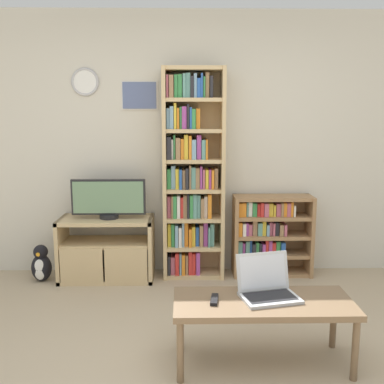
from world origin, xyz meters
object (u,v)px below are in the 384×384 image
tv_stand (107,249)px  bookshelf_tall (191,176)px  penguin_figurine (41,265)px  coffee_table (263,307)px  laptop (267,287)px  bookshelf_short (267,235)px  television (109,199)px  remote_near_laptop (214,299)px

tv_stand → bookshelf_tall: (0.83, 0.10, 0.70)m
penguin_figurine → coffee_table: bearing=-38.5°
bookshelf_tall → laptop: 1.73m
bookshelf_tall → bookshelf_short: (0.77, 0.01, -0.60)m
tv_stand → coffee_table: tv_stand is taller
television → bookshelf_short: 1.62m
tv_stand → television: 0.50m
bookshelf_short → penguin_figurine: size_ratio=2.24×
tv_stand → penguin_figurine: (-0.63, -0.05, -0.14)m
television → bookshelf_tall: size_ratio=0.35×
bookshelf_tall → coffee_table: bearing=-75.3°
television → remote_near_laptop: size_ratio=4.30×
television → bookshelf_tall: (0.79, 0.10, 0.21)m
bookshelf_tall → penguin_figurine: size_ratio=5.65×
bookshelf_short → remote_near_laptop: bookshelf_short is taller
coffee_table → laptop: bearing=63.5°
television → bookshelf_tall: bookshelf_tall is taller
television → remote_near_laptop: bearing=-59.6°
bookshelf_short → penguin_figurine: (-2.23, -0.17, -0.24)m
laptop → television: bearing=117.3°
bookshelf_tall → remote_near_laptop: bookshelf_tall is taller
laptop → remote_near_laptop: laptop is taller
coffee_table → bookshelf_short: bearing=78.7°
television → laptop: bearing=-49.8°
tv_stand → laptop: size_ratio=2.19×
tv_stand → television: television is taller
tv_stand → remote_near_laptop: (0.95, -1.56, 0.14)m
television → penguin_figurine: size_ratio=1.96×
bookshelf_tall → remote_near_laptop: (0.12, -1.66, -0.57)m
bookshelf_tall → bookshelf_short: bearing=1.0°
bookshelf_tall → remote_near_laptop: size_ratio=12.41×
bookshelf_short → laptop: bearing=-100.6°
bookshelf_short → laptop: size_ratio=1.95×
tv_stand → penguin_figurine: size_ratio=2.52×
tv_stand → penguin_figurine: 0.65m
penguin_figurine → bookshelf_tall: bearing=6.0°
television → tv_stand: bearing=-175.6°
coffee_table → remote_near_laptop: size_ratio=6.96×
television → remote_near_laptop: television is taller
television → penguin_figurine: bearing=-175.3°
penguin_figurine → remote_near_laptop: bearing=-43.7°
bookshelf_tall → laptop: size_ratio=4.92×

